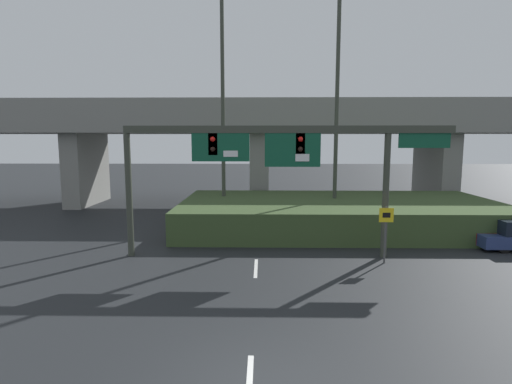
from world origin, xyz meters
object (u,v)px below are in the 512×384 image
(highway_light_pole_far, at_px, (223,99))
(parked_sedan_near_right, at_px, (449,231))
(speed_limit_sign, at_px, (386,227))
(highway_light_pole_near, at_px, (337,90))
(signal_gantry, at_px, (276,152))

(highway_light_pole_far, distance_m, parked_sedan_near_right, 14.87)
(speed_limit_sign, bearing_deg, highway_light_pole_near, 95.52)
(signal_gantry, distance_m, parked_sedan_near_right, 10.01)
(highway_light_pole_far, height_order, parked_sedan_near_right, highway_light_pole_far)
(signal_gantry, distance_m, speed_limit_sign, 5.62)
(signal_gantry, xyz_separation_m, highway_light_pole_near, (3.84, 6.97, 3.48))
(highway_light_pole_near, height_order, highway_light_pole_far, highway_light_pole_near)
(highway_light_pole_far, relative_size, parked_sedan_near_right, 3.25)
(signal_gantry, xyz_separation_m, parked_sedan_near_right, (8.83, 2.46, -4.03))
(highway_light_pole_near, relative_size, parked_sedan_near_right, 3.43)
(highway_light_pole_near, xyz_separation_m, highway_light_pole_far, (-6.93, 0.83, -0.41))
(speed_limit_sign, bearing_deg, signal_gantry, 168.80)
(speed_limit_sign, distance_m, highway_light_pole_far, 13.17)
(parked_sedan_near_right, bearing_deg, signal_gantry, -160.25)
(signal_gantry, height_order, highway_light_pole_near, highway_light_pole_near)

